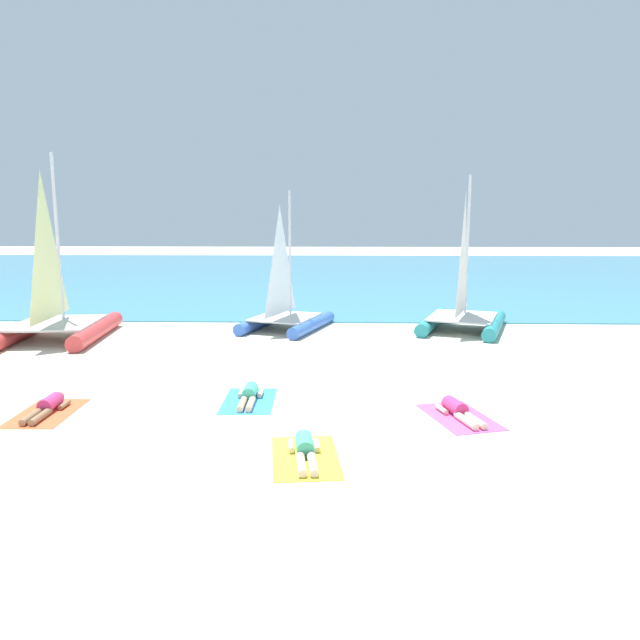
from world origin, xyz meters
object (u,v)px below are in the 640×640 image
object	(u,v)px
sailboat_blue	(285,309)
towel_rightmost	(459,417)
sunbather_rightmost	(458,410)
sunbather_center_left	(249,394)
sailboat_red	(56,313)
towel_leftmost	(47,413)
sailboat_teal	(463,308)
sunbather_leftmost	(48,406)
towel_center_left	(249,401)
towel_center_right	(305,457)
sunbather_center_right	(305,449)

from	to	relation	value
sailboat_blue	towel_rightmost	xyz separation A→B (m)	(4.32, -9.42, -0.72)
sunbather_rightmost	sunbather_center_left	bearing A→B (deg)	151.89
sunbather_rightmost	sailboat_red	bearing A→B (deg)	131.68
sailboat_blue	towel_leftmost	size ratio (longest dim) A/B	2.57
sailboat_blue	sailboat_teal	world-z (taller)	sailboat_teal
towel_leftmost	sunbather_center_left	distance (m)	4.15
sailboat_red	sunbather_leftmost	size ratio (longest dim) A/B	3.85
sunbather_leftmost	sunbather_rightmost	xyz separation A→B (m)	(8.39, 0.01, 0.00)
sailboat_teal	sunbather_center_left	size ratio (longest dim) A/B	3.46
towel_leftmost	towel_center_left	xyz separation A→B (m)	(4.03, 0.95, 0.00)
sunbather_center_left	towel_rightmost	distance (m)	4.50
sailboat_red	sunbather_center_left	bearing A→B (deg)	-47.28
towel_center_right	towel_rightmost	distance (m)	3.67
sailboat_red	towel_leftmost	size ratio (longest dim) A/B	3.17
sailboat_red	sunbather_leftmost	xyz separation A→B (m)	(3.21, -7.36, -0.76)
sailboat_red	towel_center_right	distance (m)	12.91
towel_leftmost	sunbather_center_right	bearing A→B (deg)	-20.88
sailboat_blue	towel_center_left	xyz separation A→B (m)	(-0.06, -8.48, -0.72)
sunbather_leftmost	towel_center_left	distance (m)	4.12
sailboat_red	sunbather_rightmost	world-z (taller)	sailboat_red
sailboat_blue	towel_leftmost	xyz separation A→B (m)	(-4.09, -9.43, -0.72)
sunbather_leftmost	towel_rightmost	size ratio (longest dim) A/B	0.82
sailboat_blue	towel_center_left	size ratio (longest dim) A/B	2.57
sailboat_red	towel_leftmost	bearing A→B (deg)	-72.34
sailboat_blue	sunbather_center_right	distance (m)	11.59
sunbather_leftmost	towel_center_right	distance (m)	5.85
sunbather_leftmost	towel_rightmost	bearing A→B (deg)	-1.80
towel_leftmost	sunbather_center_right	xyz separation A→B (m)	(5.41, -2.07, 0.13)
sunbather_rightmost	towel_center_left	bearing A→B (deg)	152.73
sailboat_red	towel_rightmost	xyz separation A→B (m)	(11.62, -7.41, -0.89)
sailboat_teal	sunbather_center_left	xyz separation A→B (m)	(-6.35, -8.42, -0.67)
towel_center_left	sunbather_rightmost	distance (m)	4.45
sailboat_red	sailboat_teal	xyz separation A→B (m)	(13.59, 2.01, -0.09)
sailboat_blue	sunbather_center_right	xyz separation A→B (m)	(1.32, -11.49, -0.60)
sunbather_center_left	sailboat_teal	bearing A→B (deg)	51.62
towel_leftmost	sunbather_center_left	xyz separation A→B (m)	(4.02, 1.01, 0.13)
sunbather_center_left	sunbather_rightmost	size ratio (longest dim) A/B	1.01
sailboat_teal	sunbather_center_left	bearing A→B (deg)	-107.92
sailboat_blue	towel_leftmost	world-z (taller)	sailboat_blue
sailboat_blue	sunbather_center_left	world-z (taller)	sailboat_blue
sunbather_center_left	sunbather_center_right	xyz separation A→B (m)	(1.39, -3.08, 0.00)
sailboat_teal	towel_center_right	size ratio (longest dim) A/B	2.85
towel_center_left	sailboat_blue	bearing A→B (deg)	89.57
towel_leftmost	towel_rightmost	bearing A→B (deg)	0.06
towel_center_left	sunbather_rightmost	size ratio (longest dim) A/B	1.23
sailboat_teal	towel_leftmost	bearing A→B (deg)	-118.62
sunbather_center_right	towel_leftmost	bearing A→B (deg)	152.59
sailboat_teal	towel_rightmost	size ratio (longest dim) A/B	2.85
sailboat_teal	towel_leftmost	world-z (taller)	sailboat_teal
towel_center_right	sunbather_rightmost	size ratio (longest dim) A/B	1.23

